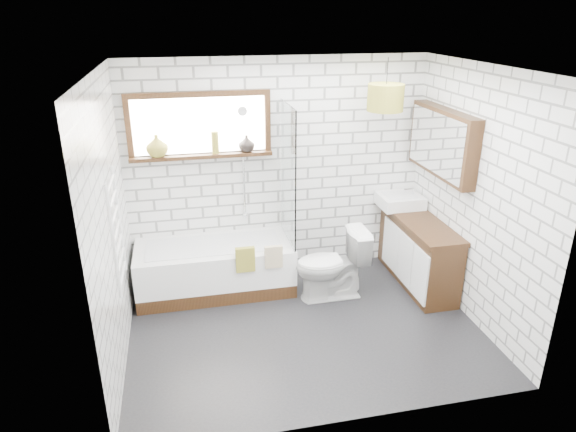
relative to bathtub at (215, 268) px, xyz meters
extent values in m
cube|color=black|center=(0.80, -0.92, -0.28)|extent=(3.40, 2.60, 0.01)
cube|color=white|center=(0.80, -0.92, 2.23)|extent=(3.40, 2.60, 0.01)
cube|color=white|center=(0.80, 0.38, 0.97)|extent=(3.40, 0.01, 2.50)
cube|color=white|center=(0.80, -2.23, 0.97)|extent=(3.40, 0.01, 2.50)
cube|color=white|center=(-0.91, -0.92, 0.97)|extent=(0.01, 2.60, 2.50)
cube|color=white|center=(2.50, -0.92, 0.97)|extent=(0.01, 2.60, 2.50)
cube|color=black|center=(-0.05, 0.34, 1.52)|extent=(1.52, 0.16, 0.68)
cube|color=white|center=(-0.86, -0.92, 0.92)|extent=(0.06, 0.52, 1.00)
cube|color=black|center=(2.42, -0.32, 1.37)|extent=(0.16, 1.20, 0.70)
cylinder|color=silver|center=(0.40, 0.34, 1.07)|extent=(0.02, 0.02, 1.30)
cube|color=white|center=(0.00, 0.00, 0.00)|extent=(1.70, 0.75, 0.55)
cube|color=white|center=(0.83, 0.00, 1.03)|extent=(0.02, 0.72, 1.50)
cube|color=olive|center=(0.29, -0.38, 0.26)|extent=(0.20, 0.05, 0.27)
cube|color=tan|center=(0.59, -0.38, 0.26)|extent=(0.19, 0.05, 0.25)
cube|color=black|center=(2.28, -0.31, 0.11)|extent=(0.43, 1.35, 0.77)
cube|color=white|center=(2.22, 0.15, 0.57)|extent=(0.49, 0.43, 0.14)
cylinder|color=silver|center=(2.38, 0.15, 0.63)|extent=(0.03, 0.03, 0.17)
imported|color=white|center=(1.22, -0.42, 0.12)|extent=(0.44, 0.77, 0.78)
imported|color=olive|center=(-0.51, 0.31, 1.32)|extent=(0.29, 0.29, 0.24)
imported|color=black|center=(0.44, 0.31, 1.30)|extent=(0.21, 0.21, 0.18)
cylinder|color=olive|center=(0.10, 0.31, 1.32)|extent=(0.08, 0.08, 0.24)
cylinder|color=olive|center=(1.85, -0.09, 1.82)|extent=(0.38, 0.38, 0.28)
camera|label=1|loc=(-0.28, -5.13, 2.68)|focal=32.00mm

